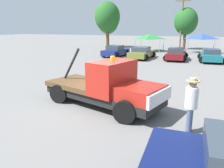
% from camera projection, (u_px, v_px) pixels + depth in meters
% --- Properties ---
extents(ground_plane, '(160.00, 160.00, 0.00)m').
position_uv_depth(ground_plane, '(102.00, 105.00, 10.02)').
color(ground_plane, slate).
extents(tow_truck, '(5.99, 3.42, 2.51)m').
position_uv_depth(tow_truck, '(108.00, 87.00, 9.58)').
color(tow_truck, black).
rests_on(tow_truck, ground).
extents(person_near_truck, '(0.42, 0.42, 1.91)m').
position_uv_depth(person_near_truck, '(191.00, 101.00, 7.12)').
color(person_near_truck, '#475B84').
rests_on(person_near_truck, ground).
extents(parked_car_navy, '(2.68, 4.48, 1.34)m').
position_uv_depth(parked_car_navy, '(116.00, 51.00, 26.41)').
color(parked_car_navy, navy).
rests_on(parked_car_navy, ground).
extents(parked_car_olive, '(2.62, 4.71, 1.34)m').
position_uv_depth(parked_car_olive, '(142.00, 53.00, 24.66)').
color(parked_car_olive, olive).
rests_on(parked_car_olive, ground).
extents(parked_car_maroon, '(2.40, 4.45, 1.34)m').
position_uv_depth(parked_car_maroon, '(176.00, 54.00, 23.63)').
color(parked_car_maroon, maroon).
rests_on(parked_car_maroon, ground).
extents(parked_car_teal, '(2.55, 4.49, 1.34)m').
position_uv_depth(parked_car_teal, '(211.00, 55.00, 22.39)').
color(parked_car_teal, '#196670').
rests_on(parked_car_teal, ground).
extents(canopy_tent_green, '(3.56, 3.56, 2.48)m').
position_uv_depth(canopy_tent_green, '(150.00, 37.00, 31.83)').
color(canopy_tent_green, '#9E9EA3').
rests_on(canopy_tent_green, ground).
extents(canopy_tent_blue, '(3.48, 3.48, 2.63)m').
position_uv_depth(canopy_tent_blue, '(202.00, 36.00, 29.57)').
color(canopy_tent_blue, '#9E9EA3').
rests_on(canopy_tent_blue, ground).
extents(tree_left, '(3.60, 3.60, 6.42)m').
position_uv_depth(tree_left, '(186.00, 21.00, 34.14)').
color(tree_left, brown).
rests_on(tree_left, ground).
extents(tree_center, '(3.68, 3.68, 6.57)m').
position_uv_depth(tree_center, '(108.00, 21.00, 38.02)').
color(tree_center, brown).
rests_on(tree_center, ground).
extents(tree_right, '(4.29, 4.29, 7.66)m').
position_uv_depth(tree_right, '(107.00, 17.00, 37.06)').
color(tree_right, brown).
rests_on(tree_right, ground).
extents(utility_pole, '(2.20, 0.24, 8.28)m').
position_uv_depth(utility_pole, '(182.00, 21.00, 33.36)').
color(utility_pole, brown).
rests_on(utility_pole, ground).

